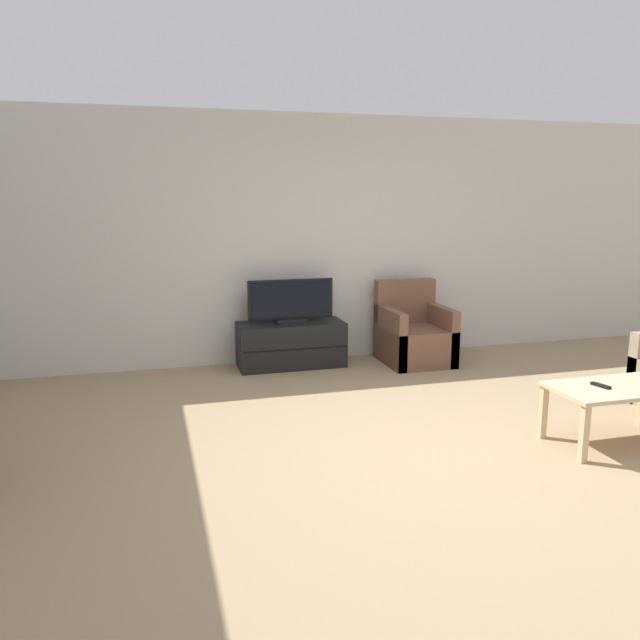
% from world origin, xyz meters
% --- Properties ---
extents(ground_plane, '(24.00, 24.00, 0.00)m').
position_xyz_m(ground_plane, '(0.00, 0.00, 0.00)').
color(ground_plane, '#9E8460').
extents(wall_back, '(12.00, 0.06, 2.70)m').
position_xyz_m(wall_back, '(0.00, 2.90, 1.35)').
color(wall_back, beige).
rests_on(wall_back, ground).
extents(tv_stand, '(1.15, 0.47, 0.49)m').
position_xyz_m(tv_stand, '(-0.39, 2.59, 0.24)').
color(tv_stand, black).
rests_on(tv_stand, ground).
extents(tv, '(0.93, 0.18, 0.47)m').
position_xyz_m(tv, '(-0.39, 2.59, 0.70)').
color(tv, black).
rests_on(tv, tv_stand).
extents(armchair, '(0.70, 0.76, 0.90)m').
position_xyz_m(armchair, '(0.97, 2.41, 0.29)').
color(armchair, brown).
rests_on(armchair, ground).
extents(coffee_table, '(1.00, 0.55, 0.44)m').
position_xyz_m(coffee_table, '(1.46, -0.17, 0.38)').
color(coffee_table, '#CCB289').
rests_on(coffee_table, ground).
extents(remote, '(0.08, 0.16, 0.02)m').
position_xyz_m(remote, '(1.32, -0.15, 0.45)').
color(remote, black).
rests_on(remote, coffee_table).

